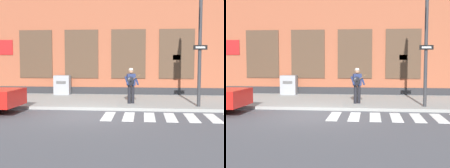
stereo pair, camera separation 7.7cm
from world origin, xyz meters
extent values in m
plane|color=#4C4C51|center=(0.00, 0.00, 0.00)|extent=(160.00, 160.00, 0.00)
cube|color=gray|center=(0.00, 3.83, 0.07)|extent=(28.00, 5.19, 0.14)
cube|color=brown|center=(0.00, 8.42, 3.15)|extent=(28.00, 4.00, 6.30)
cube|color=#28282B|center=(0.00, 6.40, 0.28)|extent=(28.00, 0.04, 0.55)
cube|color=#473323|center=(-4.21, 6.39, 2.53)|extent=(2.02, 0.06, 2.88)
cube|color=black|center=(-4.21, 6.38, 2.53)|extent=(1.90, 0.03, 2.76)
cube|color=#473323|center=(-1.40, 6.39, 2.53)|extent=(2.02, 0.06, 2.88)
cube|color=black|center=(-1.40, 6.38, 2.53)|extent=(1.90, 0.03, 2.76)
cube|color=#473323|center=(1.40, 6.39, 2.53)|extent=(2.02, 0.06, 2.88)
cube|color=black|center=(1.40, 6.38, 2.53)|extent=(1.90, 0.03, 2.76)
cube|color=#473323|center=(4.21, 6.39, 2.53)|extent=(2.02, 0.06, 2.88)
cube|color=black|center=(4.21, 6.38, 2.53)|extent=(1.90, 0.03, 2.76)
cube|color=red|center=(-6.36, 6.38, 2.94)|extent=(1.40, 0.04, 0.90)
cube|color=yellow|center=(4.21, 6.37, 2.33)|extent=(0.44, 0.02, 0.30)
cube|color=silver|center=(0.94, -0.07, 0.01)|extent=(0.42, 1.90, 0.01)
cube|color=silver|center=(1.74, -0.07, 0.01)|extent=(0.42, 1.90, 0.01)
cube|color=silver|center=(2.53, -0.07, 0.01)|extent=(0.42, 1.90, 0.01)
cube|color=silver|center=(3.33, -0.07, 0.01)|extent=(0.42, 1.90, 0.01)
cube|color=silver|center=(4.13, -0.07, 0.01)|extent=(0.42, 1.90, 0.01)
cube|color=silver|center=(4.92, -0.07, 0.01)|extent=(0.42, 1.90, 0.01)
cube|color=silver|center=(-2.77, 0.57, 0.74)|extent=(0.07, 0.24, 0.12)
cube|color=silver|center=(-2.81, -0.57, 0.74)|extent=(0.07, 0.24, 0.12)
cylinder|color=black|center=(-3.68, 0.91, 0.33)|extent=(0.67, 0.26, 0.66)
cylinder|color=black|center=(1.80, 2.67, 0.56)|extent=(0.15, 0.15, 0.86)
cylinder|color=black|center=(1.63, 2.60, 0.56)|extent=(0.15, 0.15, 0.86)
cube|color=navy|center=(1.71, 2.64, 1.27)|extent=(0.43, 0.33, 0.55)
sphere|color=#9E7051|center=(1.71, 2.64, 1.65)|extent=(0.22, 0.22, 0.22)
cylinder|color=beige|center=(1.71, 2.64, 1.71)|extent=(0.27, 0.28, 0.02)
cylinder|color=beige|center=(1.71, 2.64, 1.76)|extent=(0.18, 0.18, 0.09)
cylinder|color=navy|center=(1.97, 2.62, 1.23)|extent=(0.24, 0.51, 0.39)
cylinder|color=navy|center=(1.51, 2.48, 1.23)|extent=(0.24, 0.51, 0.39)
ellipsoid|color=black|center=(1.69, 2.45, 1.20)|extent=(0.38, 0.22, 0.44)
cylinder|color=black|center=(1.71, 2.39, 1.20)|extent=(0.09, 0.04, 0.09)
cylinder|color=brown|center=(1.94, 2.51, 1.38)|extent=(0.46, 0.18, 0.34)
cylinder|color=#2D2D30|center=(4.73, 1.97, 2.90)|extent=(0.15, 0.15, 5.52)
cube|color=black|center=(4.74, 1.86, 2.74)|extent=(0.60, 0.04, 0.20)
cube|color=white|center=(4.74, 1.84, 2.74)|extent=(0.40, 0.02, 0.07)
cube|color=gray|center=(-2.48, 5.97, 0.70)|extent=(0.93, 0.59, 1.13)
cube|color=#4C4C4C|center=(-2.48, 5.67, 0.87)|extent=(0.56, 0.02, 0.16)
camera|label=1|loc=(2.28, -12.02, 2.24)|focal=50.00mm
camera|label=2|loc=(2.36, -12.01, 2.24)|focal=50.00mm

